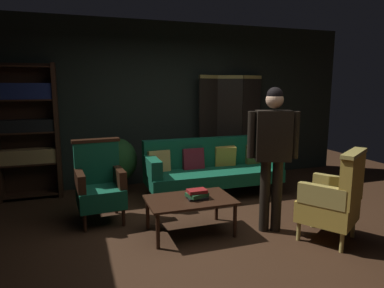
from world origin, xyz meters
name	(u,v)px	position (x,y,z in m)	size (l,w,h in m)	color
ground_plane	(214,236)	(0.00, 0.00, 0.00)	(10.00, 10.00, 0.00)	#331E11
back_wall	(162,104)	(0.00, 2.45, 1.40)	(7.20, 0.10, 2.80)	black
folding_screen	(230,126)	(1.23, 2.25, 0.99)	(1.29, 0.23, 1.90)	black
bookshelf	(27,128)	(-2.15, 2.19, 1.08)	(0.90, 0.32, 2.05)	black
velvet_couch	(211,166)	(0.55, 1.46, 0.46)	(2.12, 0.78, 0.88)	black
coffee_table	(190,202)	(-0.24, 0.17, 0.37)	(1.00, 0.64, 0.42)	black
armchair_gilt_accent	(335,199)	(1.21, -0.53, 0.49)	(0.80, 0.80, 1.04)	tan
armchair_wing_left	(100,183)	(-1.21, 0.91, 0.49)	(0.63, 0.62, 1.04)	black
standing_figure	(273,146)	(0.69, -0.07, 1.03)	(0.56, 0.34, 1.70)	black
potted_plant	(118,162)	(-0.85, 1.95, 0.52)	(0.60, 0.60, 0.90)	brown
book_black_cloth	(197,197)	(-0.16, 0.15, 0.43)	(0.23, 0.19, 0.03)	black
book_green_cloth	(197,195)	(-0.16, 0.15, 0.47)	(0.23, 0.18, 0.04)	#1E4C28
book_red_leather	(197,191)	(-0.16, 0.15, 0.51)	(0.22, 0.15, 0.04)	maroon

